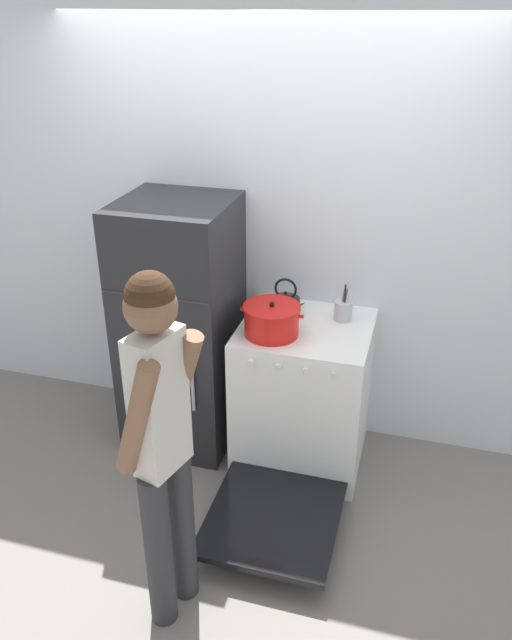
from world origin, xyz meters
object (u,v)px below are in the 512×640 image
object	(u,v)px
refrigerator	(181,327)
utensil_jar	(343,310)
person	(162,439)
stove_range	(302,397)
dutch_oven_pot	(272,320)
tea_kettle	(286,303)

from	to	relation	value
refrigerator	utensil_jar	bearing A→B (deg)	7.40
refrigerator	person	size ratio (longest dim) A/B	0.92
stove_range	dutch_oven_pot	world-z (taller)	dutch_oven_pot
tea_kettle	utensil_jar	size ratio (longest dim) A/B	0.99
utensil_jar	person	bearing A→B (deg)	-110.72
refrigerator	tea_kettle	xyz separation A→B (m)	(0.62, 0.12, 0.19)
dutch_oven_pot	person	world-z (taller)	person
stove_range	utensil_jar	xyz separation A→B (m)	(0.19, 0.18, 0.51)
person	refrigerator	bearing A→B (deg)	34.37
dutch_oven_pot	stove_range	bearing A→B (deg)	31.07
stove_range	person	xyz separation A→B (m)	(-0.34, -1.20, 0.52)
tea_kettle	person	bearing A→B (deg)	-97.63
refrigerator	dutch_oven_pot	world-z (taller)	refrigerator
refrigerator	utensil_jar	world-z (taller)	refrigerator
tea_kettle	person	size ratio (longest dim) A/B	0.13
dutch_oven_pot	person	bearing A→B (deg)	-98.84
dutch_oven_pot	tea_kettle	world-z (taller)	tea_kettle
refrigerator	person	distance (m)	1.34
stove_range	person	distance (m)	1.35
tea_kettle	utensil_jar	distance (m)	0.34
dutch_oven_pot	person	distance (m)	1.11
refrigerator	dutch_oven_pot	xyz separation A→B (m)	(0.61, -0.16, 0.21)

